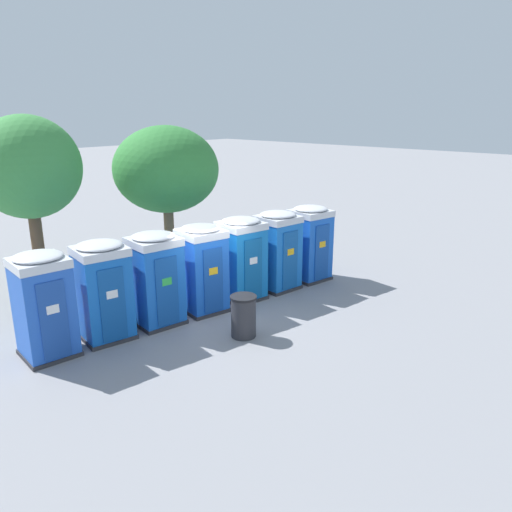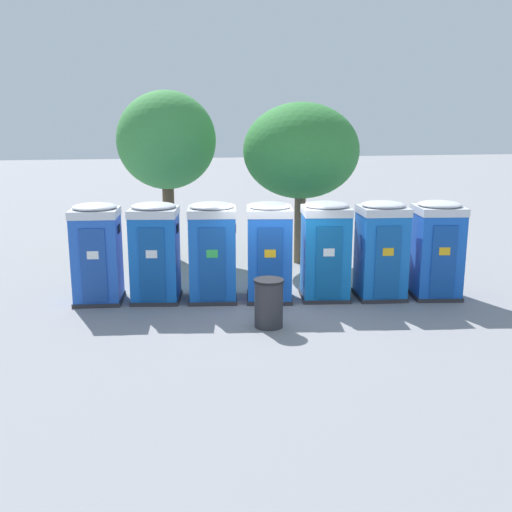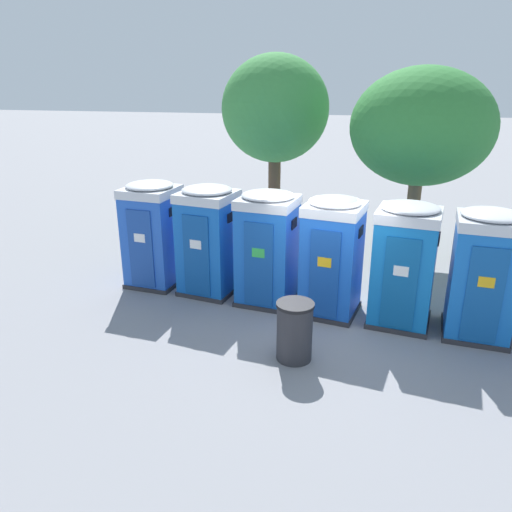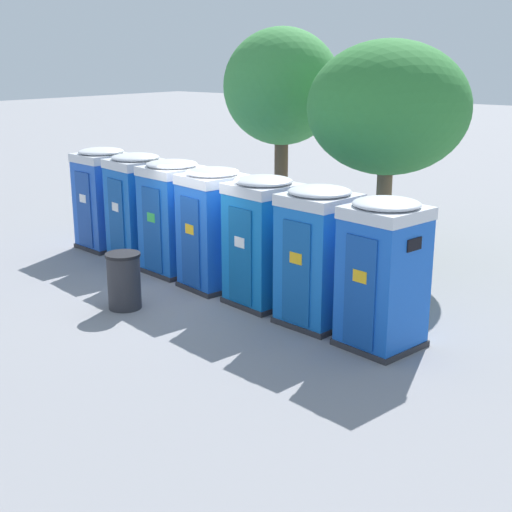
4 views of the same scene
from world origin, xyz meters
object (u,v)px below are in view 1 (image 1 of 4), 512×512
(street_tree_1, at_px, (28,168))
(portapotty_3, at_px, (202,268))
(trash_can, at_px, (244,316))
(portapotty_1, at_px, (103,290))
(portapotty_0, at_px, (44,305))
(portapotty_4, at_px, (241,258))
(portapotty_6, at_px, (310,243))
(street_tree_0, at_px, (166,170))
(portapotty_2, at_px, (156,278))
(portapotty_5, at_px, (277,250))

(street_tree_1, bearing_deg, portapotty_3, -67.32)
(trash_can, bearing_deg, portapotty_1, 133.14)
(portapotty_0, height_order, portapotty_4, same)
(portapotty_6, xyz_separation_m, street_tree_0, (-2.45, 4.44, 2.31))
(portapotty_1, height_order, portapotty_4, same)
(portapotty_2, distance_m, portapotty_5, 4.36)
(portapotty_6, bearing_deg, portapotty_5, 171.24)
(portapotty_3, height_order, trash_can, portapotty_3)
(portapotty_1, relative_size, portapotty_3, 1.00)
(portapotty_2, bearing_deg, portapotty_6, -8.60)
(portapotty_4, height_order, portapotty_6, same)
(portapotty_5, relative_size, street_tree_0, 0.50)
(portapotty_2, bearing_deg, portapotty_1, 170.48)
(portapotty_3, xyz_separation_m, portapotty_4, (1.45, -0.16, -0.00))
(portapotty_5, distance_m, portapotty_6, 1.45)
(portapotty_1, bearing_deg, trash_can, -46.86)
(portapotty_2, xyz_separation_m, trash_can, (0.96, -2.32, -0.73))
(portapotty_0, relative_size, street_tree_1, 0.46)
(street_tree_0, xyz_separation_m, trash_can, (-2.33, -5.89, -3.04))
(portapotty_0, height_order, portapotty_3, same)
(portapotty_1, height_order, portapotty_5, same)
(trash_can, bearing_deg, portapotty_4, 44.71)
(portapotty_2, bearing_deg, portapotty_0, 171.84)
(portapotty_3, bearing_deg, portapotty_2, 169.65)
(trash_can, bearing_deg, street_tree_0, 68.37)
(portapotty_0, distance_m, portapotty_2, 2.91)
(portapotty_1, distance_m, portapotty_3, 2.91)
(portapotty_6, relative_size, trash_can, 2.31)
(portapotty_2, xyz_separation_m, portapotty_4, (2.88, -0.42, 0.00))
(portapotty_0, relative_size, portapotty_2, 1.00)
(portapotty_0, bearing_deg, portapotty_5, -8.39)
(portapotty_3, distance_m, portapotty_4, 1.46)
(portapotty_6, height_order, trash_can, portapotty_6)
(street_tree_1, bearing_deg, portapotty_2, -81.01)
(street_tree_0, bearing_deg, portapotty_0, -152.92)
(portapotty_4, bearing_deg, street_tree_1, 123.75)
(trash_can, bearing_deg, portapotty_3, 77.18)
(portapotty_3, height_order, portapotty_6, same)
(portapotty_3, bearing_deg, portapotty_1, 170.06)
(portapotty_1, bearing_deg, street_tree_1, 82.59)
(portapotty_1, relative_size, street_tree_1, 0.46)
(street_tree_1, distance_m, trash_can, 8.31)
(portapotty_4, distance_m, portapotty_6, 2.91)
(portapotty_6, bearing_deg, street_tree_1, 137.74)
(trash_can, bearing_deg, portapotty_6, 16.83)
(portapotty_5, height_order, street_tree_1, street_tree_1)
(portapotty_6, height_order, street_tree_0, street_tree_0)
(portapotty_2, distance_m, portapotty_4, 2.91)
(portapotty_0, xyz_separation_m, portapotty_2, (2.88, -0.41, -0.00))
(portapotty_4, xyz_separation_m, portapotty_6, (2.87, -0.45, 0.00))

